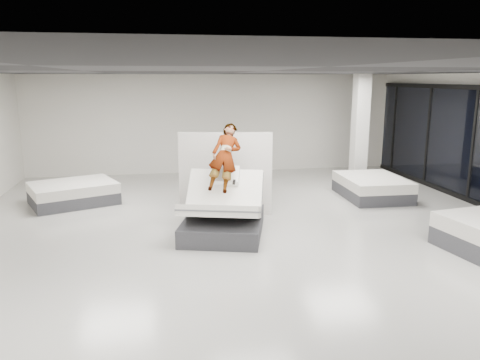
{
  "coord_description": "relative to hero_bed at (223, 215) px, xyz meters",
  "views": [
    {
      "loc": [
        -1.81,
        -8.34,
        3.08
      ],
      "look_at": [
        -0.16,
        1.04,
        1.0
      ],
      "focal_mm": 35.0,
      "sensor_mm": 36.0,
      "label": 1
    }
  ],
  "objects": [
    {
      "name": "room",
      "position": [
        0.59,
        -0.58,
        1.2
      ],
      "size": [
        14.0,
        14.04,
        3.2
      ],
      "color": "#A8A69F",
      "rests_on": "ground"
    },
    {
      "name": "hero_bed",
      "position": [
        0.0,
        0.0,
        0.0
      ],
      "size": [
        2.01,
        2.36,
        1.32
      ],
      "color": "#36363A",
      "rests_on": "floor"
    },
    {
      "name": "person",
      "position": [
        0.09,
        0.32,
        0.85
      ],
      "size": [
        0.95,
        1.58,
        1.22
      ],
      "primitive_type": "imported",
      "rotation": [
        0.94,
        0.0,
        -0.27
      ],
      "color": "slate",
      "rests_on": "hero_bed"
    },
    {
      "name": "remote",
      "position": [
        0.21,
        -0.08,
        0.68
      ],
      "size": [
        0.09,
        0.15,
        0.08
      ],
      "primitive_type": "cube",
      "rotation": [
        0.35,
        0.0,
        -0.27
      ],
      "color": "black",
      "rests_on": "person"
    },
    {
      "name": "divider_panel",
      "position": [
        0.24,
        1.31,
        0.55
      ],
      "size": [
        2.09,
        0.41,
        1.91
      ],
      "primitive_type": "cube",
      "rotation": [
        0.0,
        0.0,
        -0.15
      ],
      "color": "silver",
      "rests_on": "floor"
    },
    {
      "name": "flat_bed_right_far",
      "position": [
        4.26,
        2.26,
        -0.13
      ],
      "size": [
        1.55,
        2.03,
        0.55
      ],
      "color": "#36363A",
      "rests_on": "floor"
    },
    {
      "name": "flat_bed_left_far",
      "position": [
        -3.37,
        2.97,
        -0.14
      ],
      "size": [
        2.37,
        2.11,
        0.54
      ],
      "color": "#36363A",
      "rests_on": "floor"
    },
    {
      "name": "column",
      "position": [
        4.59,
        3.92,
        1.2
      ],
      "size": [
        0.4,
        0.4,
        3.2
      ],
      "primitive_type": "cube",
      "color": "silver",
      "rests_on": "floor"
    }
  ]
}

